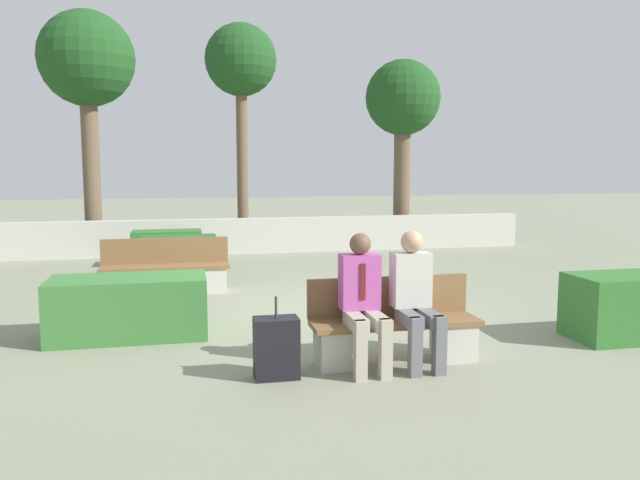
{
  "coord_description": "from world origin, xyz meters",
  "views": [
    {
      "loc": [
        -1.81,
        -8.09,
        1.96
      ],
      "look_at": [
        0.06,
        0.5,
        0.9
      ],
      "focal_mm": 35.0,
      "sensor_mm": 36.0,
      "label": 1
    }
  ],
  "objects_px": {
    "tree_center_left": "(241,66)",
    "bench_left_side": "(166,272)",
    "bench_front": "(394,331)",
    "tree_center_right": "(403,104)",
    "person_seated_woman": "(415,292)",
    "suitcase": "(276,348)",
    "tree_leftmost": "(87,65)",
    "person_seated_man": "(363,295)"
  },
  "relations": [
    {
      "from": "tree_center_left",
      "to": "bench_left_side",
      "type": "bearing_deg",
      "value": -107.74
    },
    {
      "from": "tree_center_left",
      "to": "bench_front",
      "type": "bearing_deg",
      "value": -86.05
    },
    {
      "from": "tree_center_left",
      "to": "tree_center_right",
      "type": "bearing_deg",
      "value": -4.46
    },
    {
      "from": "person_seated_woman",
      "to": "suitcase",
      "type": "xyz_separation_m",
      "value": [
        -1.39,
        -0.11,
        -0.44
      ]
    },
    {
      "from": "tree_center_left",
      "to": "tree_leftmost",
      "type": "bearing_deg",
      "value": -174.8
    },
    {
      "from": "bench_front",
      "to": "bench_left_side",
      "type": "bearing_deg",
      "value": 120.38
    },
    {
      "from": "tree_center_left",
      "to": "tree_center_right",
      "type": "relative_size",
      "value": 1.16
    },
    {
      "from": "suitcase",
      "to": "person_seated_man",
      "type": "bearing_deg",
      "value": 7.0
    },
    {
      "from": "tree_center_right",
      "to": "suitcase",
      "type": "bearing_deg",
      "value": -116.06
    },
    {
      "from": "bench_front",
      "to": "person_seated_woman",
      "type": "height_order",
      "value": "person_seated_woman"
    },
    {
      "from": "person_seated_man",
      "to": "tree_leftmost",
      "type": "xyz_separation_m",
      "value": [
        -3.66,
        9.1,
        3.42
      ]
    },
    {
      "from": "tree_leftmost",
      "to": "tree_center_right",
      "type": "distance_m",
      "value": 7.33
    },
    {
      "from": "person_seated_woman",
      "to": "suitcase",
      "type": "relative_size",
      "value": 1.72
    },
    {
      "from": "person_seated_man",
      "to": "tree_center_left",
      "type": "bearing_deg",
      "value": 91.64
    },
    {
      "from": "tree_leftmost",
      "to": "tree_center_left",
      "type": "distance_m",
      "value": 3.4
    },
    {
      "from": "tree_leftmost",
      "to": "tree_center_right",
      "type": "bearing_deg",
      "value": 0.02
    },
    {
      "from": "person_seated_man",
      "to": "tree_center_left",
      "type": "distance_m",
      "value": 10.06
    },
    {
      "from": "suitcase",
      "to": "tree_leftmost",
      "type": "bearing_deg",
      "value": 106.92
    },
    {
      "from": "person_seated_woman",
      "to": "tree_leftmost",
      "type": "height_order",
      "value": "tree_leftmost"
    },
    {
      "from": "bench_left_side",
      "to": "suitcase",
      "type": "bearing_deg",
      "value": -76.56
    },
    {
      "from": "tree_leftmost",
      "to": "tree_center_left",
      "type": "bearing_deg",
      "value": 5.2
    },
    {
      "from": "bench_left_side",
      "to": "person_seated_woman",
      "type": "height_order",
      "value": "person_seated_woman"
    },
    {
      "from": "suitcase",
      "to": "tree_center_left",
      "type": "distance_m",
      "value": 10.33
    },
    {
      "from": "tree_center_left",
      "to": "person_seated_woman",
      "type": "bearing_deg",
      "value": -85.15
    },
    {
      "from": "person_seated_man",
      "to": "suitcase",
      "type": "height_order",
      "value": "person_seated_man"
    },
    {
      "from": "bench_front",
      "to": "tree_center_left",
      "type": "distance_m",
      "value": 10.1
    },
    {
      "from": "tree_center_left",
      "to": "tree_center_right",
      "type": "distance_m",
      "value": 4.01
    },
    {
      "from": "bench_left_side",
      "to": "person_seated_man",
      "type": "xyz_separation_m",
      "value": [
        1.96,
        -4.11,
        0.4
      ]
    },
    {
      "from": "bench_front",
      "to": "person_seated_man",
      "type": "distance_m",
      "value": 0.57
    },
    {
      "from": "tree_leftmost",
      "to": "tree_center_left",
      "type": "xyz_separation_m",
      "value": [
        3.39,
        0.31,
        0.14
      ]
    },
    {
      "from": "bench_left_side",
      "to": "tree_leftmost",
      "type": "xyz_separation_m",
      "value": [
        -1.69,
        4.98,
        3.82
      ]
    },
    {
      "from": "person_seated_man",
      "to": "person_seated_woman",
      "type": "bearing_deg",
      "value": 0.26
    },
    {
      "from": "bench_front",
      "to": "person_seated_woman",
      "type": "relative_size",
      "value": 1.29
    },
    {
      "from": "bench_front",
      "to": "tree_leftmost",
      "type": "height_order",
      "value": "tree_leftmost"
    },
    {
      "from": "bench_left_side",
      "to": "tree_center_left",
      "type": "bearing_deg",
      "value": 71.02
    },
    {
      "from": "bench_front",
      "to": "person_seated_man",
      "type": "relative_size",
      "value": 1.3
    },
    {
      "from": "tree_leftmost",
      "to": "tree_center_left",
      "type": "relative_size",
      "value": 1.01
    },
    {
      "from": "person_seated_man",
      "to": "tree_center_left",
      "type": "height_order",
      "value": "tree_center_left"
    },
    {
      "from": "tree_center_right",
      "to": "person_seated_man",
      "type": "bearing_deg",
      "value": -111.83
    },
    {
      "from": "person_seated_man",
      "to": "tree_leftmost",
      "type": "relative_size",
      "value": 0.25
    },
    {
      "from": "person_seated_man",
      "to": "suitcase",
      "type": "bearing_deg",
      "value": -173.0
    },
    {
      "from": "suitcase",
      "to": "tree_leftmost",
      "type": "relative_size",
      "value": 0.14
    }
  ]
}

